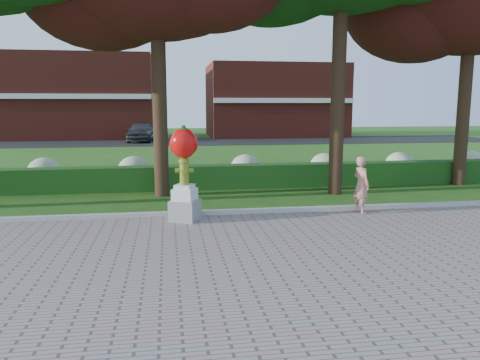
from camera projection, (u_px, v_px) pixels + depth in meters
The scene contains 11 objects.
ground at pixel (262, 250), 9.17m from camera, with size 100.00×100.00×0.00m, color #275014.
walkway at pixel (333, 356), 5.27m from camera, with size 40.00×14.00×0.04m, color gray.
curb at pixel (239, 212), 12.09m from camera, with size 40.00×0.18×0.15m, color #ADADA5.
lawn_hedge at pixel (222, 177), 15.94m from camera, with size 24.00×0.70×0.80m, color #1C4413.
hydrangea_row at pixel (234, 168), 16.98m from camera, with size 20.10×1.10×0.99m.
street at pixel (191, 141), 36.49m from camera, with size 50.00×8.00×0.02m, color black.
building_left at pixel (70, 97), 40.29m from camera, with size 14.00×8.00×7.00m, color maroon.
building_right at pixel (274, 101), 43.05m from camera, with size 12.00×8.00×6.40m, color maroon.
hydrant_sculpture at pixel (184, 171), 11.20m from camera, with size 0.83×0.83×2.30m.
woman at pixel (361, 185), 12.06m from camera, with size 0.54×0.36×1.49m, color tan.
parked_car at pixel (141, 132), 36.25m from camera, with size 1.82×4.52×1.54m, color #3B3E42.
Camera 1 is at (-1.78, -8.67, 2.81)m, focal length 35.00 mm.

